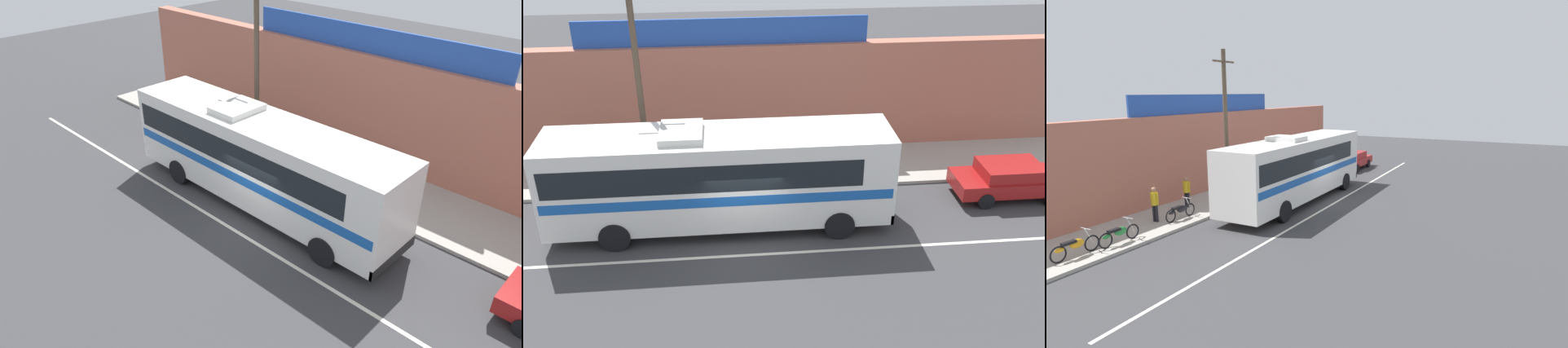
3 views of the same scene
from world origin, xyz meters
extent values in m
plane|color=#3A3A3D|center=(0.00, 0.00, 0.00)|extent=(70.00, 70.00, 0.00)
cube|color=#A8A399|center=(0.00, 5.20, 0.07)|extent=(30.00, 3.60, 0.14)
cube|color=#B26651|center=(0.00, 7.35, 2.40)|extent=(30.00, 0.70, 4.80)
cube|color=#234CAD|center=(-0.51, 7.35, 5.35)|extent=(12.04, 0.12, 1.10)
cube|color=silver|center=(0.00, -0.80, 0.00)|extent=(30.00, 0.14, 0.01)
cube|color=white|center=(-0.80, 1.15, 1.99)|extent=(11.78, 2.54, 3.10)
cube|color=black|center=(-1.28, 1.15, 2.54)|extent=(10.37, 2.56, 0.96)
cube|color=#1956B2|center=(-0.80, 1.15, 1.69)|extent=(11.55, 2.56, 0.36)
cube|color=black|center=(5.06, 1.15, 2.44)|extent=(0.04, 2.29, 1.40)
cube|color=black|center=(5.05, 1.15, 0.62)|extent=(0.12, 2.54, 0.36)
cube|color=silver|center=(-1.98, 1.15, 3.66)|extent=(1.40, 1.78, 0.24)
cylinder|color=black|center=(3.20, 2.33, 0.52)|extent=(1.04, 0.32, 1.04)
cylinder|color=black|center=(3.20, -0.03, 0.52)|extent=(1.04, 0.32, 1.04)
cylinder|color=black|center=(-4.34, 2.33, 0.52)|extent=(1.04, 0.32, 1.04)
cylinder|color=black|center=(-4.34, -0.03, 0.52)|extent=(1.04, 0.32, 1.04)
cube|color=maroon|center=(10.29, 2.19, 0.61)|extent=(4.42, 1.82, 0.56)
cube|color=maroon|center=(10.19, 2.19, 1.13)|extent=(2.30, 1.63, 0.48)
cube|color=black|center=(11.05, 2.19, 1.09)|extent=(0.21, 1.53, 0.34)
cylinder|color=black|center=(11.58, 3.04, 0.31)|extent=(0.62, 0.20, 0.62)
cylinder|color=black|center=(11.58, 1.33, 0.31)|extent=(0.62, 0.20, 0.62)
cylinder|color=black|center=(9.01, 3.04, 0.31)|extent=(0.62, 0.20, 0.62)
cylinder|color=black|center=(9.01, 1.33, 0.31)|extent=(0.62, 0.20, 0.62)
cylinder|color=brown|center=(-3.56, 3.80, 4.13)|extent=(0.22, 0.22, 7.98)
cylinder|color=brown|center=(-3.56, 3.80, 7.52)|extent=(1.60, 0.10, 0.10)
torus|color=black|center=(-9.49, 4.08, 0.45)|extent=(0.62, 0.06, 0.62)
torus|color=black|center=(-10.76, 4.08, 0.45)|extent=(0.62, 0.06, 0.62)
cylinder|color=silver|center=(-9.57, 4.08, 0.75)|extent=(0.34, 0.04, 0.65)
cylinder|color=silver|center=(-9.67, 4.08, 1.07)|extent=(0.03, 0.56, 0.03)
ellipsoid|color=#237F38|center=(-10.06, 4.08, 0.63)|extent=(0.56, 0.22, 0.34)
cube|color=black|center=(-10.35, 4.08, 0.75)|extent=(0.52, 0.20, 0.10)
ellipsoid|color=#237F38|center=(-10.70, 4.08, 0.59)|extent=(0.36, 0.14, 0.16)
torus|color=black|center=(-5.94, 4.27, 0.45)|extent=(0.62, 0.06, 0.62)
torus|color=black|center=(-7.20, 4.27, 0.45)|extent=(0.62, 0.06, 0.62)
cylinder|color=silver|center=(-6.02, 4.27, 0.75)|extent=(0.34, 0.04, 0.65)
cylinder|color=silver|center=(-6.12, 4.27, 1.07)|extent=(0.03, 0.56, 0.03)
ellipsoid|color=black|center=(-6.51, 4.27, 0.63)|extent=(0.56, 0.22, 0.34)
cube|color=black|center=(-6.80, 4.27, 0.75)|extent=(0.52, 0.20, 0.10)
ellipsoid|color=black|center=(-7.14, 4.27, 0.59)|extent=(0.36, 0.14, 0.16)
torus|color=black|center=(-11.15, 4.33, 0.45)|extent=(0.62, 0.06, 0.62)
torus|color=black|center=(-12.46, 4.33, 0.45)|extent=(0.62, 0.06, 0.62)
cylinder|color=silver|center=(-11.23, 4.33, 0.75)|extent=(0.34, 0.04, 0.65)
cylinder|color=silver|center=(-11.33, 4.33, 1.07)|extent=(0.03, 0.56, 0.03)
ellipsoid|color=orange|center=(-11.74, 4.33, 0.63)|extent=(0.56, 0.22, 0.34)
cube|color=black|center=(-12.04, 4.33, 0.75)|extent=(0.52, 0.20, 0.10)
ellipsoid|color=orange|center=(-12.40, 4.33, 0.59)|extent=(0.36, 0.14, 0.16)
cylinder|color=black|center=(-7.40, 5.12, 0.54)|extent=(0.13, 0.13, 0.79)
cylinder|color=black|center=(-7.40, 4.94, 0.54)|extent=(0.13, 0.13, 0.79)
cylinder|color=gold|center=(-7.40, 5.03, 1.23)|extent=(0.30, 0.30, 0.60)
sphere|color=#A37556|center=(-7.40, 5.03, 1.67)|extent=(0.21, 0.21, 0.21)
cylinder|color=gold|center=(-7.40, 5.23, 1.26)|extent=(0.08, 0.08, 0.55)
cylinder|color=gold|center=(-7.40, 4.83, 1.26)|extent=(0.08, 0.08, 0.55)
cylinder|color=black|center=(-4.79, 5.62, 0.53)|extent=(0.13, 0.13, 0.77)
cylinder|color=black|center=(-4.79, 5.44, 0.53)|extent=(0.13, 0.13, 0.77)
cylinder|color=gold|center=(-4.79, 5.53, 1.21)|extent=(0.30, 0.30, 0.58)
sphere|color=#A37556|center=(-4.79, 5.53, 1.63)|extent=(0.21, 0.21, 0.21)
cylinder|color=gold|center=(-4.79, 5.73, 1.23)|extent=(0.08, 0.08, 0.53)
cylinder|color=gold|center=(-4.79, 5.33, 1.23)|extent=(0.08, 0.08, 0.53)
camera|label=1|loc=(10.27, -10.25, 10.42)|focal=33.09mm
camera|label=2|loc=(-0.34, -16.86, 11.59)|focal=40.80mm
camera|label=3|loc=(-20.80, -9.77, 6.04)|focal=28.98mm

